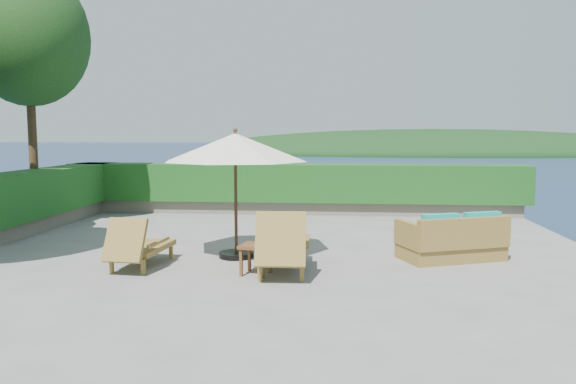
# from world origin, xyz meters

# --- Properties ---
(ground) EXTENTS (12.00, 12.00, 0.00)m
(ground) POSITION_xyz_m (0.00, 0.00, 0.00)
(ground) COLOR gray
(ground) RESTS_ON ground
(foundation) EXTENTS (12.00, 12.00, 3.00)m
(foundation) POSITION_xyz_m (0.00, 0.00, -1.55)
(foundation) COLOR #514B41
(foundation) RESTS_ON ocean
(offshore_island) EXTENTS (126.00, 57.60, 12.60)m
(offshore_island) POSITION_xyz_m (25.00, 140.00, -3.00)
(offshore_island) COLOR black
(offshore_island) RESTS_ON ocean
(planter_wall_far) EXTENTS (12.00, 0.60, 0.36)m
(planter_wall_far) POSITION_xyz_m (0.00, 5.60, 0.18)
(planter_wall_far) COLOR gray
(planter_wall_far) RESTS_ON ground
(hedge_far) EXTENTS (12.40, 0.90, 1.00)m
(hedge_far) POSITION_xyz_m (0.00, 5.60, 0.85)
(hedge_far) COLOR #163F12
(hedge_far) RESTS_ON planter_wall_far
(tree_far) EXTENTS (2.80, 2.80, 6.03)m
(tree_far) POSITION_xyz_m (-6.00, 3.20, 4.40)
(tree_far) COLOR #47331B
(tree_far) RESTS_ON ground
(patio_umbrella) EXTENTS (2.88, 2.88, 2.27)m
(patio_umbrella) POSITION_xyz_m (-0.55, 0.10, 1.92)
(patio_umbrella) COLOR black
(patio_umbrella) RESTS_ON ground
(lounge_left) EXTENTS (0.76, 1.57, 0.88)m
(lounge_left) POSITION_xyz_m (-1.99, -0.79, 0.37)
(lounge_left) COLOR olive
(lounge_left) RESTS_ON ground
(lounge_right) EXTENTS (0.87, 1.83, 1.04)m
(lounge_right) POSITION_xyz_m (0.38, -0.92, 0.43)
(lounge_right) COLOR olive
(lounge_right) RESTS_ON ground
(side_table) EXTENTS (0.53, 0.53, 0.48)m
(side_table) POSITION_xyz_m (-0.03, -1.06, 0.39)
(side_table) COLOR brown
(side_table) RESTS_ON ground
(wicker_loveseat) EXTENTS (1.95, 1.47, 0.86)m
(wicker_loveseat) POSITION_xyz_m (3.21, 0.26, 0.33)
(wicker_loveseat) COLOR olive
(wicker_loveseat) RESTS_ON ground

